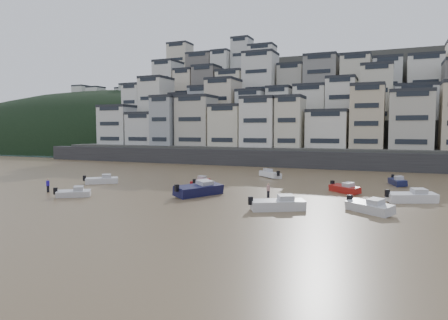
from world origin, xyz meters
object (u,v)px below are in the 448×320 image
at_px(boat_a, 278,202).
at_px(boat_c, 199,188).
at_px(boat_d, 412,195).
at_px(boat_h, 270,173).
at_px(boat_b, 369,205).
at_px(person_blue, 48,185).
at_px(boat_i, 397,180).
at_px(person_pink, 268,190).
at_px(boat_e, 345,187).
at_px(boat_j, 74,192).
at_px(boat_f, 200,181).
at_px(boat_k, 102,179).

xyz_separation_m(boat_a, boat_c, (-11.14, 4.85, 0.16)).
relative_size(boat_d, boat_h, 1.07).
distance_m(boat_c, boat_d, 24.07).
bearing_deg(boat_b, person_blue, -138.30).
bearing_deg(boat_b, boat_a, -127.26).
distance_m(boat_i, person_pink, 22.37).
bearing_deg(boat_h, boat_e, -178.15).
height_order(boat_a, boat_b, boat_a).
xyz_separation_m(boat_d, boat_e, (-7.56, 4.15, -0.13)).
xyz_separation_m(boat_b, boat_j, (-32.71, -4.08, -0.14)).
relative_size(boat_f, person_blue, 2.83).
relative_size(boat_a, boat_j, 1.38).
height_order(boat_c, person_pink, boat_c).
height_order(boat_b, boat_f, boat_b).
distance_m(boat_f, boat_k, 14.97).
bearing_deg(boat_c, boat_e, -36.14).
height_order(boat_c, boat_h, boat_c).
relative_size(boat_a, person_pink, 3.34).
height_order(boat_e, boat_j, boat_e).
bearing_deg(boat_f, person_blue, 124.21).
distance_m(boat_j, person_pink, 23.00).
relative_size(boat_j, person_blue, 2.42).
height_order(boat_f, person_blue, person_blue).
bearing_deg(boat_d, boat_h, 118.05).
relative_size(boat_b, boat_j, 1.25).
bearing_deg(boat_f, boat_b, -119.74).
bearing_deg(boat_e, boat_f, -133.27).
height_order(boat_c, boat_k, boat_c).
xyz_separation_m(boat_b, boat_i, (2.66, 21.94, -0.03)).
relative_size(boat_b, boat_c, 0.76).
bearing_deg(boat_h, boat_a, 151.52).
xyz_separation_m(boat_e, boat_j, (-29.14, -16.01, -0.09)).
bearing_deg(boat_e, boat_d, 13.25).
xyz_separation_m(boat_e, boat_f, (-19.53, -1.61, 0.01)).
bearing_deg(boat_i, person_pink, -54.23).
distance_m(boat_a, boat_i, 26.55).
relative_size(boat_e, person_blue, 2.79).
distance_m(boat_h, boat_j, 32.02).
height_order(boat_f, boat_i, boat_i).
xyz_separation_m(boat_c, boat_h, (2.74, 21.06, -0.22)).
relative_size(boat_e, boat_f, 0.99).
distance_m(boat_a, person_blue, 30.05).
relative_size(boat_e, boat_k, 0.96).
xyz_separation_m(boat_d, person_blue, (-42.42, -10.26, 0.08)).
height_order(boat_k, person_blue, person_blue).
height_order(boat_f, boat_j, boat_f).
bearing_deg(boat_b, boat_k, -152.17).
distance_m(boat_b, person_blue, 38.51).
distance_m(boat_b, boat_e, 12.45).
distance_m(boat_a, boat_c, 12.15).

